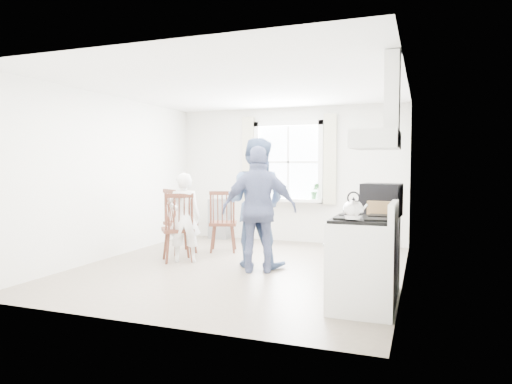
% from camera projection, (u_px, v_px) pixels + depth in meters
% --- Properties ---
extents(room_shell, '(4.62, 5.12, 2.64)m').
position_uv_depth(room_shell, '(240.00, 178.00, 6.55)').
color(room_shell, gray).
rests_on(room_shell, ground).
extents(window_assembly, '(1.88, 0.24, 1.70)m').
position_uv_depth(window_assembly, '(288.00, 167.00, 8.83)').
color(window_assembly, white).
rests_on(window_assembly, room_shell).
extents(range_hood, '(0.45, 0.76, 0.94)m').
position_uv_depth(range_hood, '(382.00, 124.00, 4.54)').
color(range_hood, white).
rests_on(range_hood, room_shell).
extents(shelf_unit, '(0.40, 0.30, 0.80)m').
position_uv_depth(shelf_unit, '(220.00, 219.00, 9.27)').
color(shelf_unit, gray).
rests_on(shelf_unit, ground).
extents(gas_stove, '(0.68, 0.76, 1.12)m').
position_uv_depth(gas_stove, '(363.00, 263.00, 4.68)').
color(gas_stove, white).
rests_on(gas_stove, ground).
extents(kettle, '(0.20, 0.20, 0.29)m').
position_uv_depth(kettle, '(353.00, 211.00, 4.41)').
color(kettle, silver).
rests_on(kettle, gas_stove).
extents(low_cabinet, '(0.50, 0.55, 0.90)m').
position_uv_depth(low_cabinet, '(377.00, 254.00, 5.31)').
color(low_cabinet, white).
rests_on(low_cabinet, ground).
extents(stereo_stack, '(0.46, 0.43, 0.38)m').
position_uv_depth(stereo_stack, '(381.00, 200.00, 5.26)').
color(stereo_stack, black).
rests_on(stereo_stack, low_cabinet).
extents(cardboard_box, '(0.32, 0.26, 0.19)m').
position_uv_depth(cardboard_box, '(382.00, 209.00, 5.13)').
color(cardboard_box, '#9A774A').
rests_on(cardboard_box, low_cabinet).
extents(windsor_chair_a, '(0.57, 0.56, 1.06)m').
position_uv_depth(windsor_chair_a, '(223.00, 215.00, 7.74)').
color(windsor_chair_a, '#442116').
rests_on(windsor_chair_a, ground).
extents(windsor_chair_b, '(0.64, 0.64, 1.10)m').
position_uv_depth(windsor_chair_b, '(174.00, 214.00, 7.67)').
color(windsor_chair_b, '#442116').
rests_on(windsor_chair_b, ground).
extents(windsor_chair_c, '(0.63, 0.62, 1.07)m').
position_uv_depth(windsor_chair_c, '(179.00, 220.00, 6.94)').
color(windsor_chair_c, '#442116').
rests_on(windsor_chair_c, ground).
extents(person_left, '(0.66, 0.66, 1.38)m').
position_uv_depth(person_left, '(184.00, 217.00, 6.97)').
color(person_left, white).
rests_on(person_left, ground).
extents(person_mid, '(0.95, 0.95, 1.88)m').
position_uv_depth(person_mid, '(256.00, 203.00, 6.68)').
color(person_mid, '#4E6591').
rests_on(person_mid, ground).
extents(person_right, '(1.31, 1.31, 1.76)m').
position_uv_depth(person_right, '(259.00, 209.00, 6.31)').
color(person_right, navy).
rests_on(person_right, ground).
extents(potted_plant, '(0.22, 0.22, 0.30)m').
position_uv_depth(potted_plant, '(315.00, 191.00, 8.59)').
color(potted_plant, '#2F6A36').
rests_on(potted_plant, window_assembly).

